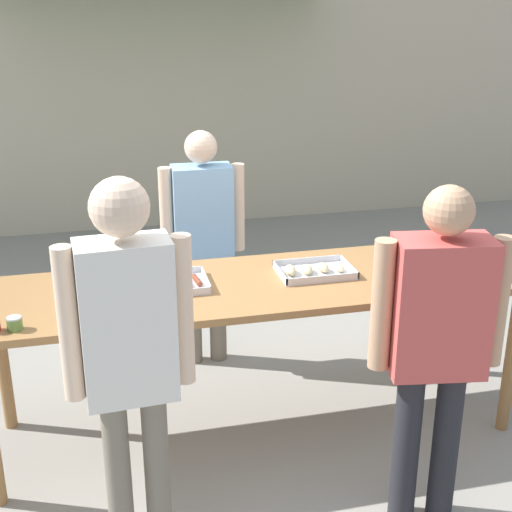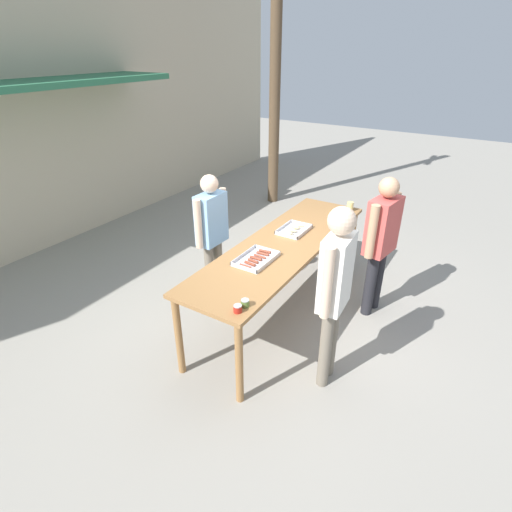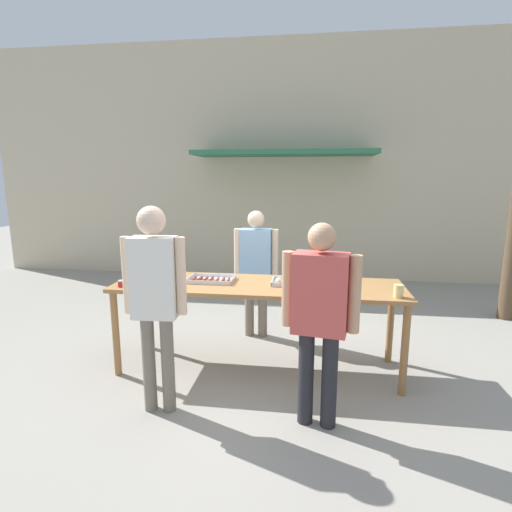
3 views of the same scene
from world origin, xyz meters
TOP-DOWN VIEW (x-y plane):
  - ground_plane at (0.00, 0.00)m, footprint 24.00×24.00m
  - building_facade_back at (0.00, 3.98)m, footprint 12.00×1.11m
  - serving_table at (0.00, 0.00)m, footprint 2.90×0.81m
  - food_tray_sausages at (-0.49, 0.04)m, footprint 0.47×0.31m
  - food_tray_buns at (0.34, 0.04)m, footprint 0.41×0.29m
  - condiment_jar_mustard at (-1.32, -0.29)m, footprint 0.07×0.07m
  - condiment_jar_ketchup at (-1.22, -0.30)m, footprint 0.07×0.07m
  - beer_cup at (1.31, -0.28)m, footprint 0.09×0.09m
  - person_server_behind_table at (-0.14, 0.87)m, footprint 0.55×0.21m
  - person_customer_holding_hotdog at (-0.73, -0.88)m, footprint 0.53×0.23m
  - person_customer_with_cup at (0.60, -0.90)m, footprint 0.60×0.29m

SIDE VIEW (x-z plane):
  - ground_plane at x=0.00m, z-range 0.00..0.00m
  - serving_table at x=0.00m, z-range 0.37..1.28m
  - food_tray_sausages at x=-0.49m, z-range 0.91..0.95m
  - food_tray_buns at x=0.34m, z-range 0.90..0.96m
  - condiment_jar_mustard at x=-1.32m, z-range 0.91..0.98m
  - condiment_jar_ketchup at x=-1.22m, z-range 0.91..0.98m
  - person_server_behind_table at x=-0.14m, z-range 0.16..1.74m
  - beer_cup at x=1.31m, z-range 0.91..1.03m
  - person_customer_with_cup at x=0.60m, z-range 0.16..1.80m
  - person_customer_holding_hotdog at x=-0.73m, z-range 0.19..1.95m
  - building_facade_back at x=0.00m, z-range 0.01..4.51m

